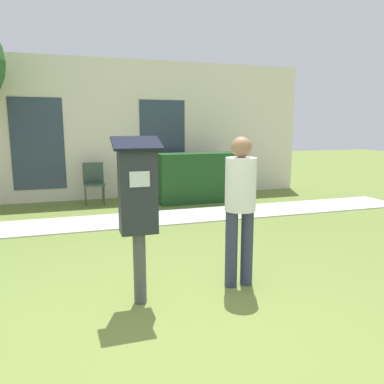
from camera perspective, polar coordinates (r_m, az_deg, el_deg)
name	(u,v)px	position (r m, az deg, el deg)	size (l,w,h in m)	color
ground_plane	(167,327)	(3.38, -3.77, -19.88)	(40.00, 40.00, 0.00)	olive
sidewalk	(117,221)	(6.85, -11.43, -4.36)	(12.00, 1.10, 0.02)	beige
building_facade	(102,130)	(9.02, -13.51, 9.15)	(10.00, 0.26, 3.20)	beige
parking_meter	(138,199)	(3.49, -8.23, -1.10)	(0.44, 0.31, 1.59)	#4C4C4C
person_standing	(240,200)	(3.90, 7.36, -1.24)	(0.32, 0.32, 1.58)	#333851
outdoor_chair_left	(94,180)	(8.48, -14.75, 1.82)	(0.44, 0.44, 0.90)	#334738
outdoor_chair_middle	(148,178)	(8.59, -6.74, 2.18)	(0.44, 0.44, 0.90)	#334738
outdoor_chair_right	(197,175)	(8.93, 0.78, 2.54)	(0.44, 0.44, 0.90)	#334738
hedge_row	(201,177)	(8.41, 1.33, 2.23)	(1.93, 0.60, 1.10)	#1E471E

